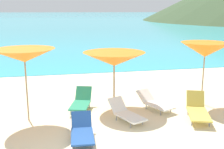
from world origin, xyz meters
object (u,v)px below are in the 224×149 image
at_px(umbrella_4, 24,56).
at_px(lounge_chair_7, 82,131).
at_px(lounge_chair_0, 81,101).
at_px(umbrella_5, 114,59).
at_px(umbrella_6, 205,50).
at_px(lounge_chair_9, 154,102).
at_px(lounge_chair_3, 126,113).
at_px(lounge_chair_1, 198,109).

relative_size(umbrella_4, lounge_chair_7, 1.61).
bearing_deg(lounge_chair_0, umbrella_5, 21.28).
height_order(umbrella_6, lounge_chair_0, umbrella_6).
distance_m(lounge_chair_7, lounge_chair_9, 3.37).
bearing_deg(lounge_chair_0, lounge_chair_7, -78.37).
xyz_separation_m(lounge_chair_3, lounge_chair_9, (1.28, 0.84, -0.01)).
height_order(umbrella_5, lounge_chair_7, umbrella_5).
bearing_deg(lounge_chair_0, umbrella_6, 13.02).
bearing_deg(umbrella_5, lounge_chair_9, -23.99).
xyz_separation_m(lounge_chair_3, lounge_chair_7, (-1.52, -1.04, -0.02)).
distance_m(umbrella_4, lounge_chair_9, 4.73).
bearing_deg(lounge_chair_7, umbrella_6, 27.85).
relative_size(umbrella_6, lounge_chair_3, 1.53).
xyz_separation_m(umbrella_5, umbrella_6, (3.32, -0.40, 0.30)).
distance_m(lounge_chair_0, lounge_chair_1, 4.00).
relative_size(lounge_chair_1, lounge_chair_3, 1.10).
bearing_deg(umbrella_6, umbrella_5, 173.14).
bearing_deg(umbrella_4, umbrella_5, 14.21).
bearing_deg(lounge_chair_7, umbrella_4, 136.04).
relative_size(umbrella_4, lounge_chair_1, 1.38).
xyz_separation_m(umbrella_4, lounge_chair_7, (1.55, -1.73, -1.87)).
height_order(lounge_chair_0, lounge_chair_7, lounge_chair_0).
relative_size(umbrella_5, lounge_chair_3, 1.59).
distance_m(lounge_chair_1, lounge_chair_9, 1.56).
bearing_deg(lounge_chair_9, lounge_chair_3, -170.11).
relative_size(umbrella_5, lounge_chair_7, 1.68).
distance_m(umbrella_6, lounge_chair_7, 5.51).
height_order(umbrella_4, lounge_chair_7, umbrella_4).
relative_size(lounge_chair_0, lounge_chair_1, 0.90).
xyz_separation_m(umbrella_4, lounge_chair_0, (1.77, 0.66, -1.81)).
xyz_separation_m(umbrella_6, lounge_chair_1, (-0.89, -1.34, -1.76)).
bearing_deg(lounge_chair_7, lounge_chair_3, 38.60).
relative_size(lounge_chair_1, lounge_chair_9, 1.06).
height_order(umbrella_5, umbrella_6, umbrella_6).
distance_m(umbrella_6, lounge_chair_1, 2.38).
bearing_deg(lounge_chair_0, lounge_chair_1, -7.41).
distance_m(umbrella_4, umbrella_5, 3.11).
bearing_deg(lounge_chair_3, lounge_chair_9, 10.76).
bearing_deg(lounge_chair_1, lounge_chair_0, 175.28).
relative_size(umbrella_4, lounge_chair_3, 1.52).
xyz_separation_m(umbrella_6, lounge_chair_9, (-1.96, -0.20, -1.81)).
xyz_separation_m(umbrella_4, lounge_chair_3, (3.07, -0.69, -1.85)).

